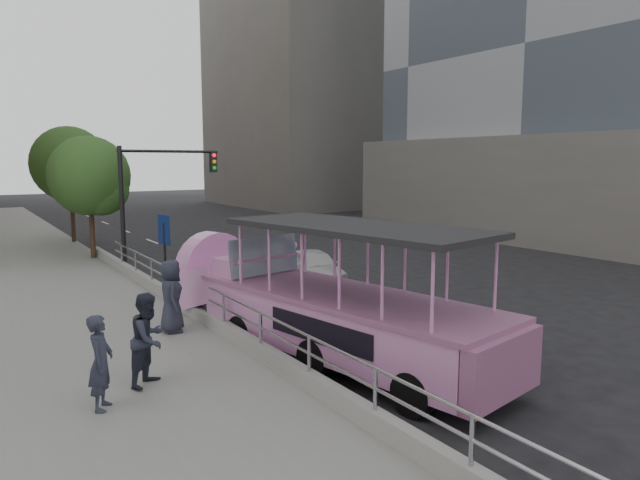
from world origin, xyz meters
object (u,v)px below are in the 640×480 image
car (314,266)px  pedestrian_mid (149,339)px  street_tree_near (92,179)px  duck_boat (315,305)px  pedestrian_near (101,362)px  pedestrian_far (171,296)px  traffic_signal (151,188)px  parking_sign (165,249)px  street_tree_far (72,167)px

car → pedestrian_mid: pedestrian_mid is taller
pedestrian_mid → street_tree_near: (2.26, 16.02, 2.62)m
duck_boat → pedestrian_near: duck_boat is taller
car → pedestrian_far: pedestrian_far is taller
traffic_signal → street_tree_near: 3.80m
parking_sign → street_tree_far: 15.22m
street_tree_near → car: bearing=-55.3°
street_tree_near → street_tree_far: bearing=88.1°
parking_sign → street_tree_near: size_ratio=0.51×
pedestrian_near → street_tree_near: (3.29, 16.69, 2.68)m
street_tree_far → pedestrian_far: bearing=-93.0°
car → pedestrian_near: (-9.37, -7.93, 0.49)m
traffic_signal → pedestrian_far: bearing=-104.1°
duck_boat → pedestrian_far: (-2.61, 2.62, 0.03)m
pedestrian_near → pedestrian_mid: (1.03, 0.67, 0.06)m
duck_boat → street_tree_far: bearing=94.3°
pedestrian_near → pedestrian_far: size_ratio=0.91×
parking_sign → traffic_signal: size_ratio=0.56×
pedestrian_far → street_tree_far: bearing=9.9°
pedestrian_mid → pedestrian_far: size_ratio=0.98×
pedestrian_near → parking_sign: (3.60, 7.68, 0.68)m
pedestrian_near → street_tree_near: size_ratio=0.29×
parking_sign → street_tree_near: 9.24m
duck_boat → traffic_signal: 12.31m
pedestrian_near → parking_sign: 8.50m
parking_sign → traffic_signal: (1.29, 5.59, 1.68)m
street_tree_near → street_tree_far: (0.20, 6.00, 0.49)m
pedestrian_near → pedestrian_far: pedestrian_far is taller
car → traffic_signal: (-4.48, 5.34, 2.85)m
duck_boat → car: duck_boat is taller
duck_boat → car: 8.00m
pedestrian_mid → traffic_signal: bearing=32.7°
car → pedestrian_near: bearing=-127.5°
parking_sign → traffic_signal: traffic_signal is taller
car → duck_boat: bearing=-110.0°
parking_sign → street_tree_near: street_tree_near is taller
pedestrian_far → street_tree_near: bearing=9.4°
pedestrian_mid → parking_sign: size_ratio=0.62×
pedestrian_near → parking_sign: parking_sign is taller
duck_boat → car: bearing=57.8°
street_tree_far → pedestrian_near: bearing=-98.7°
traffic_signal → pedestrian_near: bearing=-110.2°
car → street_tree_near: bearing=137.0°
pedestrian_mid → street_tree_near: size_ratio=0.32×
traffic_signal → duck_boat: bearing=-88.9°
street_tree_far → pedestrian_mid: bearing=-96.4°
duck_boat → pedestrian_mid: (-4.08, -0.51, 0.01)m
pedestrian_mid → duck_boat: bearing=-33.2°
pedestrian_mid → traffic_signal: (3.86, 12.60, 2.29)m
parking_sign → pedestrian_near: bearing=-115.1°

